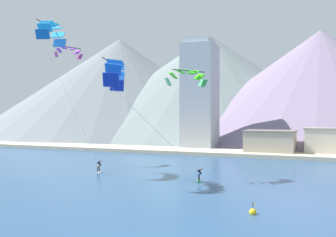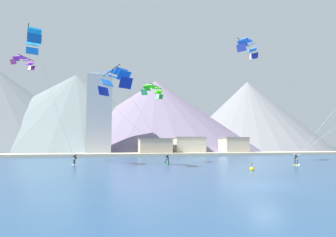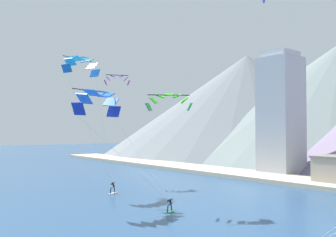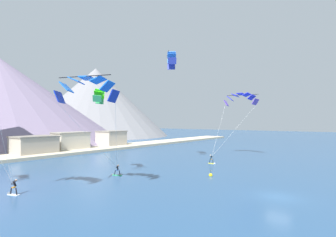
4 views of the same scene
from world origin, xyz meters
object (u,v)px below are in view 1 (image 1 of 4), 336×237
object	(u,v)px
parafoil_kite_near_lead	(116,72)
parafoil_kite_mid_center	(52,31)
parafoil_kite_distant_mid_solo	(68,51)
kitesurfer_near_lead	(199,177)
kitesurfer_mid_center	(99,168)
race_marker_buoy	(253,212)
parafoil_kite_distant_high_outer	(186,76)

from	to	relation	value
parafoil_kite_near_lead	parafoil_kite_mid_center	bearing A→B (deg)	164.37
parafoil_kite_mid_center	parafoil_kite_distant_mid_solo	xyz separation A→B (m)	(-3.92, 8.45, -0.98)
parafoil_kite_mid_center	kitesurfer_near_lead	bearing A→B (deg)	2.95
parafoil_kite_near_lead	parafoil_kite_distant_mid_solo	world-z (taller)	parafoil_kite_distant_mid_solo
kitesurfer_mid_center	parafoil_kite_distant_mid_solo	world-z (taller)	parafoil_kite_distant_mid_solo
parafoil_kite_distant_mid_solo	race_marker_buoy	world-z (taller)	parafoil_kite_distant_mid_solo
race_marker_buoy	kitesurfer_mid_center	bearing A→B (deg)	150.04
kitesurfer_near_lead	kitesurfer_mid_center	size ratio (longest dim) A/B	0.98
parafoil_kite_mid_center	race_marker_buoy	distance (m)	35.75
parafoil_kite_near_lead	race_marker_buoy	world-z (taller)	parafoil_kite_near_lead
kitesurfer_near_lead	parafoil_kite_distant_high_outer	distance (m)	12.11
parafoil_kite_distant_mid_solo	race_marker_buoy	distance (m)	41.67
parafoil_kite_mid_center	race_marker_buoy	xyz separation A→B (m)	(28.57, -10.81, -18.58)
kitesurfer_mid_center	parafoil_kite_mid_center	size ratio (longest dim) A/B	0.10
kitesurfer_near_lead	parafoil_kite_mid_center	bearing A→B (deg)	-177.05
kitesurfer_mid_center	parafoil_kite_distant_high_outer	world-z (taller)	parafoil_kite_distant_high_outer
parafoil_kite_mid_center	parafoil_kite_distant_mid_solo	bearing A→B (deg)	114.91
kitesurfer_near_lead	parafoil_kite_mid_center	xyz separation A→B (m)	(-20.29, -1.05, 18.26)
kitesurfer_near_lead	parafoil_kite_distant_high_outer	xyz separation A→B (m)	(-2.07, 1.36, 11.85)
parafoil_kite_near_lead	parafoil_kite_distant_mid_solo	size ratio (longest dim) A/B	2.84
parafoil_kite_distant_high_outer	kitesurfer_mid_center	bearing A→B (deg)	-178.97
kitesurfer_mid_center	parafoil_kite_mid_center	distance (m)	19.25
kitesurfer_near_lead	race_marker_buoy	xyz separation A→B (m)	(8.29, -11.86, -0.32)
parafoil_kite_distant_high_outer	parafoil_kite_distant_mid_solo	bearing A→B (deg)	164.74
kitesurfer_near_lead	parafoil_kite_distant_mid_solo	xyz separation A→B (m)	(-24.21, 7.40, 17.28)
kitesurfer_near_lead	parafoil_kite_near_lead	xyz separation A→B (m)	(-8.41, -4.37, 11.95)
kitesurfer_near_lead	parafoil_kite_near_lead	size ratio (longest dim) A/B	0.14
kitesurfer_near_lead	parafoil_kite_near_lead	bearing A→B (deg)	-152.55
race_marker_buoy	parafoil_kite_distant_mid_solo	bearing A→B (deg)	149.35
parafoil_kite_mid_center	parafoil_kite_distant_mid_solo	world-z (taller)	parafoil_kite_mid_center
kitesurfer_mid_center	parafoil_kite_near_lead	world-z (taller)	parafoil_kite_near_lead
kitesurfer_mid_center	parafoil_kite_near_lead	distance (m)	14.32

